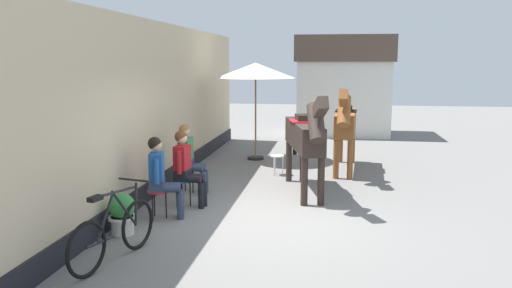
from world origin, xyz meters
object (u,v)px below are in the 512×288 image
at_px(seated_visitor_middle, 186,164).
at_px(seated_visitor_near, 161,173).
at_px(cafe_parasol, 256,71).
at_px(leaning_bicycle, 114,233).
at_px(saddled_horse_near, 305,136).
at_px(saddled_horse_far, 345,123).
at_px(flower_planter_near, 122,213).
at_px(seated_visitor_far, 189,155).
at_px(spare_stool_white, 277,158).

bearing_deg(seated_visitor_middle, seated_visitor_near, -104.74).
height_order(seated_visitor_near, cafe_parasol, cafe_parasol).
relative_size(seated_visitor_near, leaning_bicycle, 0.81).
xyz_separation_m(saddled_horse_near, leaning_bicycle, (-2.27, -3.91, -0.76)).
relative_size(saddled_horse_far, leaning_bicycle, 1.74).
bearing_deg(flower_planter_near, saddled_horse_far, 56.09).
distance_m(seated_visitor_near, saddled_horse_far, 5.29).
xyz_separation_m(seated_visitor_near, flower_planter_near, (-0.33, -0.86, -0.44)).
bearing_deg(cafe_parasol, seated_visitor_far, -101.85).
xyz_separation_m(seated_visitor_near, leaning_bicycle, (0.01, -1.92, -0.38)).
distance_m(seated_visitor_middle, flower_planter_near, 1.78).
bearing_deg(saddled_horse_far, seated_visitor_near, -126.20).
relative_size(seated_visitor_near, flower_planter_near, 2.17).
relative_size(seated_visitor_middle, saddled_horse_far, 0.46).
xyz_separation_m(leaning_bicycle, spare_stool_white, (1.55, 5.53, 0.00)).
distance_m(saddled_horse_far, leaning_bicycle, 6.96).
relative_size(leaning_bicycle, spare_stool_white, 3.74).
relative_size(saddled_horse_far, spare_stool_white, 6.52).
bearing_deg(cafe_parasol, spare_stool_white, -66.78).
bearing_deg(leaning_bicycle, seated_visitor_near, 90.40).
distance_m(flower_planter_near, cafe_parasol, 6.72).
bearing_deg(spare_stool_white, flower_planter_near, -112.88).
relative_size(seated_visitor_near, saddled_horse_far, 0.46).
height_order(seated_visitor_far, saddled_horse_far, saddled_horse_far).
bearing_deg(saddled_horse_far, seated_visitor_far, -140.80).
height_order(seated_visitor_middle, spare_stool_white, seated_visitor_middle).
distance_m(saddled_horse_near, spare_stool_white, 1.93).
xyz_separation_m(seated_visitor_near, seated_visitor_middle, (0.20, 0.78, 0.00)).
bearing_deg(seated_visitor_far, leaning_bicycle, -89.69).
bearing_deg(leaning_bicycle, flower_planter_near, 107.85).
distance_m(seated_visitor_middle, cafe_parasol, 4.96).
xyz_separation_m(seated_visitor_middle, saddled_horse_near, (2.08, 1.21, 0.38)).
xyz_separation_m(seated_visitor_middle, cafe_parasol, (0.57, 4.67, 1.59)).
distance_m(seated_visitor_near, seated_visitor_middle, 0.80).
bearing_deg(spare_stool_white, cafe_parasol, 113.22).
relative_size(saddled_horse_near, cafe_parasol, 1.14).
height_order(saddled_horse_far, leaning_bicycle, saddled_horse_far).
bearing_deg(seated_visitor_far, seated_visitor_middle, -77.34).
distance_m(seated_visitor_near, spare_stool_white, 3.95).
bearing_deg(seated_visitor_middle, seated_visitor_far, 102.66).
bearing_deg(seated_visitor_far, spare_stool_white, 50.45).
bearing_deg(leaning_bicycle, saddled_horse_far, 63.31).
height_order(saddled_horse_near, leaning_bicycle, saddled_horse_near).
height_order(seated_visitor_far, cafe_parasol, cafe_parasol).
distance_m(saddled_horse_near, leaning_bicycle, 4.58).
height_order(seated_visitor_middle, saddled_horse_far, saddled_horse_far).
xyz_separation_m(saddled_horse_near, cafe_parasol, (-1.51, 3.45, 1.20)).
distance_m(seated_visitor_near, saddled_horse_near, 3.06).
relative_size(flower_planter_near, spare_stool_white, 1.39).
distance_m(seated_visitor_middle, seated_visitor_far, 0.96).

